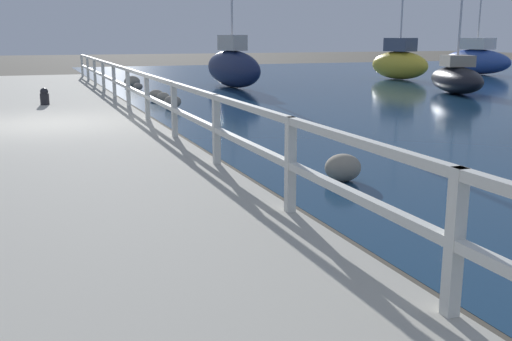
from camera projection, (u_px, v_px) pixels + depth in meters
The scene contains 14 objects.
ground_plane at pixel (46, 134), 13.24m from camera, with size 120.00×120.00×0.00m, color #4C473D.
dock_walkway at pixel (45, 129), 13.22m from camera, with size 4.77×36.00×0.23m.
railing at pixel (147, 88), 13.83m from camera, with size 0.10×32.50×1.05m.
boulder_mid_strip at pixel (132, 82), 25.10m from camera, with size 0.67×0.60×0.50m.
boulder_far_strip at pixel (156, 95), 19.98m from camera, with size 0.51×0.46×0.38m.
boulder_water_edge at pixel (138, 87), 24.06m from camera, with size 0.38×0.34×0.28m.
boulder_upstream at pixel (343, 168), 8.92m from camera, with size 0.55×0.50×0.41m.
boulder_near_dock at pixel (173, 102), 17.99m from camera, with size 0.51×0.46×0.39m.
boulder_downstream at pixel (163, 97), 19.58m from camera, with size 0.44×0.40×0.33m.
mooring_bollard at pixel (44, 96), 16.82m from camera, with size 0.25×0.25×0.48m.
sailboat_navy at pixel (232, 66), 25.21m from camera, with size 1.28×5.31×8.03m.
sailboat_blue at pixel (476, 59), 34.15m from camera, with size 1.84×4.91×6.53m.
sailboat_black at pixel (456, 77), 22.58m from camera, with size 2.58×4.18×7.83m.
sailboat_yellow at pixel (399, 62), 29.95m from camera, with size 2.14×3.66×5.88m.
Camera 1 is at (-0.34, -13.90, 2.12)m, focal length 42.00 mm.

